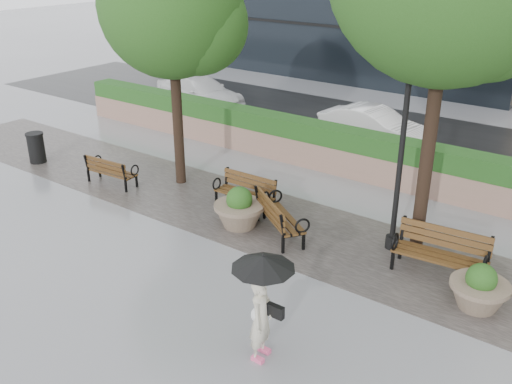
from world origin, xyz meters
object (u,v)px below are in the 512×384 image
Objects in this scene: lamppost at (400,168)px; car_right at (373,126)px; car_left at (200,92)px; bench_0 at (112,177)px; bench_2 at (279,224)px; pedestrian at (262,297)px; planter_left at (239,211)px; trash_bin at (36,149)px; planter_right at (479,291)px; bench_1 at (245,199)px; bench_3 at (439,263)px.

car_right is at bearing 119.03° from lamppost.
lamppost is at bearing -111.37° from car_left.
bench_0 is 5.53m from bench_2.
pedestrian is (-0.22, -4.67, -0.78)m from lamppost.
lamppost reaches higher than planter_left.
lamppost is at bearing 18.89° from planter_left.
trash_bin is at bearing -170.68° from car_left.
car_left is 7.81m from car_right.
trash_bin is (-13.42, -0.26, 0.09)m from planter_right.
planter_right is 0.29× the size of car_right.
planter_right is at bearing -27.61° from lamppost.
bench_1 is 1.48× the size of planter_right.
bench_2 is 1.66× the size of planter_right.
bench_1 is at bearing 29.81° from pedestrian.
bench_3 is 8.37m from car_right.
lamppost reaches higher than trash_bin.
bench_3 is 0.44× the size of lamppost.
car_left is 2.34× the size of pedestrian.
pedestrian is (3.19, -3.51, 0.75)m from planter_left.
pedestrian is (7.68, -3.41, 0.91)m from bench_0.
bench_0 is at bearing -170.95° from lamppost.
lamppost is at bearing 7.31° from trash_bin.
trash_bin is at bearing -1.26° from bench_0.
bench_3 is at bearing -22.03° from lamppost.
bench_0 is 1.74× the size of trash_bin.
bench_2 is at bearing -121.39° from car_left.
bench_0 is 0.82× the size of bench_3.
planter_right is at bearing -0.08° from planter_left.
bench_0 is 3.28m from trash_bin.
bench_2 is at bearing -166.00° from car_right.
bench_2 is 0.41× the size of car_left.
bench_2 reaches higher than trash_bin.
bench_3 is 1.02× the size of pedestrian.
bench_0 is 8.40m from car_left.
bench_2 is 0.97× the size of pedestrian.
planter_right is 4.35m from pedestrian.
bench_1 is 9.97m from car_left.
planter_left is at bearing 32.00° from pedestrian.
car_right is at bearing 90.93° from planter_left.
car_right is at bearing 85.46° from bench_1.
car_left reaches higher than planter_left.
lamppost is 2.31× the size of pedestrian.
bench_3 is at bearing -140.07° from car_right.
car_right is (4.37, 7.62, 0.38)m from bench_0.
lamppost is at bearing -12.99° from pedestrian.
lamppost reaches higher than car_right.
bench_1 is at bearing 172.25° from bench_3.
pedestrian is at bearing -47.71° from planter_left.
car_right reaches higher than bench_3.
bench_0 is at bearing 179.64° from bench_3.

